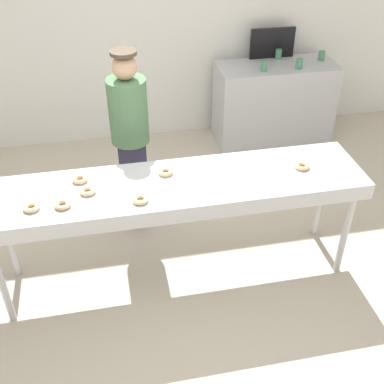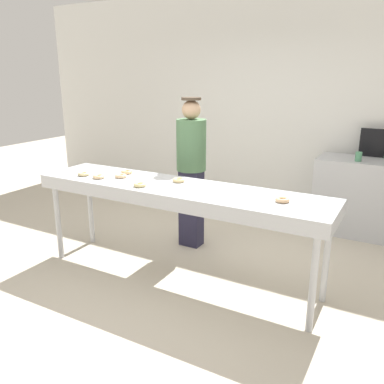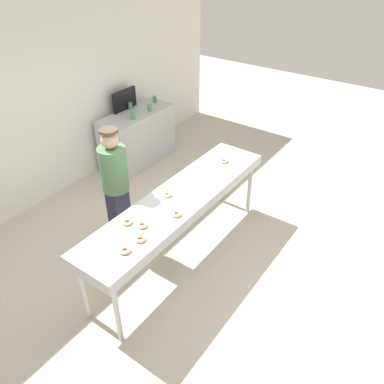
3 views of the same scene
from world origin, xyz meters
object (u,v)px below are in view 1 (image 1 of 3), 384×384
fryer_conveyor (176,190)px  plain_donut_2 (63,205)px  plain_donut_4 (140,200)px  plain_donut_6 (302,166)px  menu_display (272,43)px  plain_donut_3 (166,172)px  plain_donut_5 (88,191)px  plain_donut_0 (80,179)px  worker_baker (130,135)px  plain_donut_1 (31,207)px  prep_counter (273,103)px  paper_cup_2 (299,64)px  paper_cup_0 (322,56)px  paper_cup_1 (264,66)px  paper_cup_3 (279,54)px

fryer_conveyor → plain_donut_2: 0.84m
plain_donut_2 → plain_donut_4: (0.53, -0.05, 0.00)m
plain_donut_6 → menu_display: size_ratio=0.22×
plain_donut_2 → plain_donut_4: 0.54m
plain_donut_3 → plain_donut_5: (-0.59, -0.14, 0.00)m
plain_donut_4 → plain_donut_0: bearing=140.7°
worker_baker → menu_display: (1.80, 1.56, 0.16)m
plain_donut_2 → plain_donut_5: bearing=36.8°
fryer_conveyor → plain_donut_0: 0.72m
plain_donut_2 → plain_donut_5: (0.17, 0.13, 0.00)m
plain_donut_1 → prep_counter: plain_donut_1 is taller
plain_donut_0 → menu_display: size_ratio=0.22×
plain_donut_5 → paper_cup_2: size_ratio=1.05×
paper_cup_0 → paper_cup_2: same height
plain_donut_2 → plain_donut_1: bearing=177.1°
plain_donut_6 → fryer_conveyor: bearing=179.9°
worker_baker → paper_cup_1: worker_baker is taller
paper_cup_0 → plain_donut_4: bearing=-135.7°
plain_donut_0 → plain_donut_4: bearing=-39.3°
plain_donut_4 → worker_baker: bearing=89.0°
paper_cup_0 → paper_cup_3: (-0.47, 0.15, 0.00)m
fryer_conveyor → plain_donut_1: bearing=-172.8°
paper_cup_1 → paper_cup_2: same height
plain_donut_5 → paper_cup_0: size_ratio=1.05×
plain_donut_4 → paper_cup_1: paper_cup_1 is taller
paper_cup_0 → plain_donut_1: bearing=-144.1°
plain_donut_3 → plain_donut_0: bearing=177.8°
paper_cup_0 → menu_display: 0.59m
menu_display → prep_counter: bearing=-90.0°
plain_donut_3 → worker_baker: (-0.21, 0.62, 0.00)m
plain_donut_6 → paper_cup_0: paper_cup_0 is taller
paper_cup_1 → fryer_conveyor: bearing=-124.2°
plain_donut_3 → plain_donut_4: same height
plain_donut_0 → paper_cup_3: size_ratio=1.05×
plain_donut_0 → plain_donut_1: size_ratio=1.00×
plain_donut_2 → paper_cup_3: 3.41m
paper_cup_1 → menu_display: 0.45m
prep_counter → paper_cup_3: (0.07, 0.18, 0.52)m
paper_cup_0 → paper_cup_3: 0.49m
plain_donut_6 → paper_cup_2: (0.73, 1.93, 0.04)m
plain_donut_2 → paper_cup_2: bearing=39.1°
worker_baker → plain_donut_6: bearing=159.3°
plain_donut_2 → paper_cup_2: paper_cup_2 is taller
plain_donut_1 → plain_donut_2: bearing=-2.9°
plain_donut_2 → paper_cup_3: size_ratio=1.05×
plain_donut_4 → menu_display: (1.82, 2.50, 0.16)m
plain_donut_0 → paper_cup_2: size_ratio=1.05×
plain_donut_4 → paper_cup_2: size_ratio=1.05×
worker_baker → paper_cup_2: (1.99, 1.18, 0.04)m
plain_donut_3 → worker_baker: 0.66m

